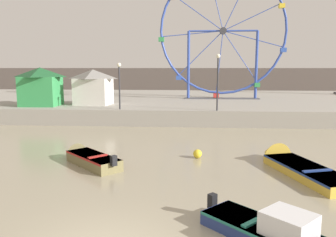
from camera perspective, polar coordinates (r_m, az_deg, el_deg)
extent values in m
cube|color=gray|center=(37.28, 0.78, 2.65)|extent=(110.00, 23.49, 1.26)
cube|color=#564C47|center=(60.30, 2.07, 6.43)|extent=(140.00, 3.00, 4.40)
cube|color=navy|center=(9.62, 16.96, -18.38)|extent=(3.60, 3.60, 0.40)
cube|color=#237566|center=(9.55, 17.01, -17.52)|extent=(3.58, 3.59, 0.08)
cube|color=black|center=(10.59, 7.51, -13.64)|extent=(0.31, 0.31, 0.44)
cube|color=silver|center=(9.20, 19.73, -16.46)|extent=(1.52, 1.52, 0.58)
cube|color=#237566|center=(9.76, 14.55, -16.38)|extent=(0.87, 0.86, 0.06)
cube|color=olive|center=(16.05, -12.51, -6.95)|extent=(3.13, 3.10, 0.51)
cube|color=#B2231E|center=(15.99, -12.53, -6.21)|extent=(3.12, 3.09, 0.08)
cone|color=olive|center=(17.84, -15.77, -5.50)|extent=(1.39, 1.39, 1.06)
cube|color=black|center=(14.50, -9.17, -7.05)|extent=(0.31, 0.31, 0.44)
cube|color=#B2231E|center=(15.63, -11.80, -6.27)|extent=(0.78, 0.79, 0.06)
cube|color=gold|center=(15.34, 22.55, -8.35)|extent=(2.80, 4.88, 0.41)
cube|color=navy|center=(15.29, 22.58, -7.76)|extent=(2.81, 4.84, 0.08)
cone|color=gold|center=(17.71, 17.03, -5.83)|extent=(1.74, 1.64, 1.43)
cube|color=navy|center=(14.83, 23.90, -8.06)|extent=(1.27, 0.53, 0.06)
torus|color=#334CA8|center=(35.91, 9.28, 14.41)|extent=(12.92, 0.24, 12.92)
cylinder|color=#38383D|center=(35.91, 9.28, 14.41)|extent=(0.70, 0.50, 0.70)
cylinder|color=#334CA8|center=(35.70, 8.70, 9.39)|extent=(0.64, 0.08, 6.32)
cube|color=red|center=(35.80, 8.13, 3.89)|extent=(0.56, 0.48, 0.44)
cylinder|color=#334CA8|center=(35.94, 12.11, 10.18)|extent=(3.69, 0.08, 5.24)
cube|color=#33934C|center=(36.26, 14.81, 5.52)|extent=(0.56, 0.48, 0.44)
cylinder|color=#334CA8|center=(36.23, 14.20, 12.90)|extent=(6.14, 0.08, 1.73)
cube|color=#3356B7|center=(36.80, 18.92, 10.91)|extent=(0.56, 0.48, 0.44)
cylinder|color=#334CA8|center=(36.43, 14.03, 16.30)|extent=(5.78, 0.08, 2.74)
cube|color=yellow|center=(37.17, 18.68, 17.60)|extent=(0.56, 0.48, 0.44)
cylinder|color=#334CA8|center=(36.46, 11.62, 18.82)|extent=(2.76, 0.08, 5.77)
cylinder|color=#334CA8|center=(36.30, 8.05, 19.27)|extent=(1.71, 0.08, 6.15)
cylinder|color=#334CA8|center=(36.02, 5.05, 17.40)|extent=(5.23, 0.08, 3.71)
cylinder|color=#334CA8|center=(35.75, 4.07, 14.09)|extent=(6.32, 0.08, 0.62)
cube|color=#33934C|center=(35.85, -1.13, 13.21)|extent=(0.56, 0.48, 0.44)
cylinder|color=#334CA8|center=(35.63, 5.53, 10.92)|extent=(4.55, 0.08, 4.53)
cube|color=#3356B7|center=(35.64, 1.84, 6.91)|extent=(0.56, 0.48, 0.44)
cylinder|color=#334CA8|center=(35.59, 3.48, 8.97)|extent=(0.28, 0.28, 6.94)
cylinder|color=#334CA8|center=(36.19, 14.72, 8.70)|extent=(0.28, 0.28, 6.94)
cylinder|color=#334CA8|center=(35.91, 9.28, 14.41)|extent=(6.97, 0.18, 0.18)
cube|color=#4C4C51|center=(35.87, 9.02, 3.39)|extent=(7.77, 1.20, 0.08)
cube|color=#33934C|center=(30.88, -20.68, 4.33)|extent=(3.08, 2.68, 2.47)
pyramid|color=#1C512A|center=(30.81, -20.85, 7.33)|extent=(3.39, 2.95, 0.80)
cube|color=silver|center=(30.56, -12.50, 4.48)|extent=(3.13, 2.65, 2.30)
pyramid|color=gray|center=(30.49, -12.59, 7.35)|extent=(3.45, 2.91, 0.80)
cylinder|color=#2D2D33|center=(26.57, -8.20, 5.10)|extent=(0.12, 0.12, 3.31)
sphere|color=#F2EACC|center=(26.52, -8.28, 8.96)|extent=(0.32, 0.32, 0.32)
cylinder|color=#2D2D33|center=(25.78, 8.38, 5.70)|extent=(0.12, 0.12, 3.95)
sphere|color=#F2EACC|center=(25.76, 8.48, 10.40)|extent=(0.32, 0.32, 0.32)
sphere|color=yellow|center=(17.07, 5.01, -5.96)|extent=(0.44, 0.44, 0.44)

